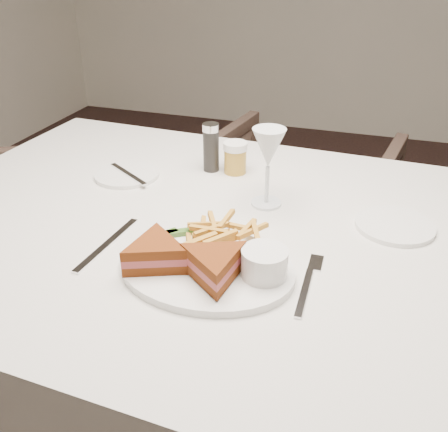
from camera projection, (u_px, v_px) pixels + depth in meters
ground at (356, 397)px, 1.58m from camera, size 5.00×5.00×0.00m
table at (230, 359)px, 1.21m from camera, size 1.50×1.04×0.75m
chair_far at (292, 210)px, 1.93m from camera, size 0.77×0.73×0.70m
table_setting at (224, 226)px, 0.96m from camera, size 0.80×0.63×0.18m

